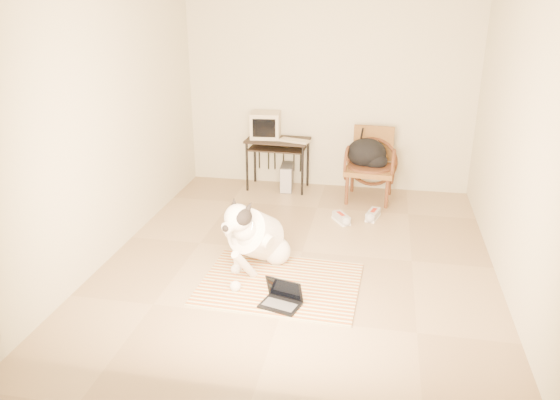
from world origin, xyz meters
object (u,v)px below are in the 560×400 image
(laptop, at_px, (282,298))
(crt_monitor, at_px, (266,125))
(pc_tower, at_px, (287,177))
(dog, at_px, (256,237))
(computer_desk, at_px, (278,146))
(rattan_chair, at_px, (371,164))
(backpack, at_px, (368,154))

(laptop, height_order, crt_monitor, crt_monitor)
(pc_tower, bearing_deg, crt_monitor, 164.27)
(crt_monitor, height_order, pc_tower, crt_monitor)
(dog, distance_m, laptop, 0.83)
(computer_desk, xyz_separation_m, crt_monitor, (-0.19, 0.07, 0.28))
(crt_monitor, bearing_deg, rattan_chair, -8.40)
(dog, height_order, rattan_chair, rattan_chair)
(computer_desk, distance_m, backpack, 1.28)
(crt_monitor, distance_m, rattan_chair, 1.57)
(rattan_chair, bearing_deg, computer_desk, 173.58)
(crt_monitor, bearing_deg, computer_desk, -21.56)
(crt_monitor, distance_m, backpack, 1.50)
(laptop, height_order, rattan_chair, rattan_chair)
(laptop, relative_size, computer_desk, 0.45)
(laptop, xyz_separation_m, computer_desk, (-0.64, 3.08, 0.55))
(dog, relative_size, laptop, 2.89)
(crt_monitor, height_order, backpack, crt_monitor)
(dog, bearing_deg, laptop, -59.86)
(dog, xyz_separation_m, rattan_chair, (1.06, 2.25, 0.14))
(backpack, bearing_deg, rattan_chair, 9.12)
(computer_desk, distance_m, pc_tower, 0.46)
(computer_desk, height_order, backpack, backpack)
(dog, distance_m, pc_tower, 2.39)
(crt_monitor, bearing_deg, pc_tower, -15.73)
(pc_tower, distance_m, backpack, 1.22)
(laptop, distance_m, pc_tower, 3.11)
(rattan_chair, distance_m, backpack, 0.15)
(rattan_chair, bearing_deg, backpack, -170.88)
(backpack, bearing_deg, crt_monitor, 171.12)
(dog, relative_size, pc_tower, 2.88)
(laptop, bearing_deg, dog, 120.14)
(pc_tower, xyz_separation_m, backpack, (1.13, -0.14, 0.44))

